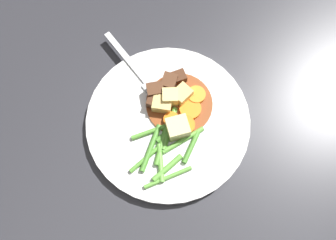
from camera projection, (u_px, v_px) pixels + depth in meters
name	position (u px, v px, depth m)	size (l,w,h in m)	color
ground_plane	(168.00, 123.00, 0.58)	(3.00, 3.00, 0.00)	#2D2D33
dinner_plate	(168.00, 122.00, 0.57)	(0.26, 0.26, 0.02)	white
stew_sauce	(179.00, 104.00, 0.57)	(0.11, 0.11, 0.00)	brown
carrot_slice_0	(190.00, 109.00, 0.56)	(0.03, 0.03, 0.01)	orange
carrot_slice_1	(171.00, 122.00, 0.55)	(0.02, 0.02, 0.01)	orange
carrot_slice_2	(196.00, 95.00, 0.57)	(0.03, 0.03, 0.01)	orange
carrot_slice_3	(185.00, 124.00, 0.55)	(0.03, 0.03, 0.01)	orange
potato_chunk_0	(178.00, 128.00, 0.54)	(0.03, 0.03, 0.03)	#EAD68C
potato_chunk_1	(170.00, 97.00, 0.56)	(0.02, 0.02, 0.03)	#E5CC7A
potato_chunk_2	(182.00, 95.00, 0.56)	(0.03, 0.02, 0.03)	#DBBC6B
potato_chunk_3	(162.00, 104.00, 0.56)	(0.03, 0.02, 0.02)	#DBBC6B
meat_chunk_0	(179.00, 77.00, 0.58)	(0.02, 0.02, 0.02)	#4C2B19
meat_chunk_1	(155.00, 91.00, 0.56)	(0.02, 0.03, 0.02)	#56331E
meat_chunk_2	(169.00, 83.00, 0.57)	(0.02, 0.02, 0.02)	#56331E
meat_chunk_3	(153.00, 101.00, 0.56)	(0.02, 0.02, 0.02)	#4C2B19
green_bean_0	(171.00, 129.00, 0.55)	(0.01, 0.01, 0.06)	#4C8E33
green_bean_1	(183.00, 140.00, 0.55)	(0.01, 0.01, 0.07)	#66AD42
green_bean_2	(160.00, 163.00, 0.53)	(0.01, 0.01, 0.06)	#66AD42
green_bean_3	(167.00, 168.00, 0.53)	(0.01, 0.01, 0.06)	#66AD42
green_bean_4	(156.00, 129.00, 0.55)	(0.01, 0.01, 0.08)	#599E38
green_bean_5	(168.00, 177.00, 0.53)	(0.01, 0.01, 0.08)	#66AD42
green_bean_6	(151.00, 148.00, 0.54)	(0.01, 0.01, 0.08)	#4C8E33
green_bean_7	(169.00, 129.00, 0.55)	(0.01, 0.01, 0.07)	#599E38
green_bean_8	(191.00, 147.00, 0.54)	(0.01, 0.01, 0.05)	#4C8E33
green_bean_9	(144.00, 160.00, 0.54)	(0.01, 0.01, 0.05)	#599E38
green_bean_10	(162.00, 141.00, 0.55)	(0.01, 0.01, 0.08)	#599E38
fork	(139.00, 73.00, 0.59)	(0.10, 0.16, 0.00)	silver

